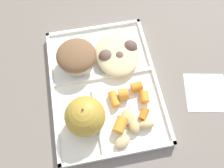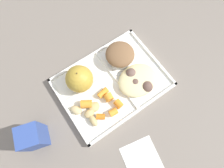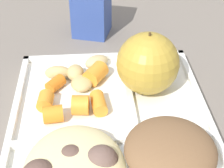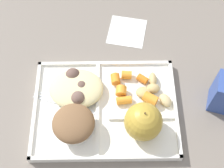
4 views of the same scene
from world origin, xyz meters
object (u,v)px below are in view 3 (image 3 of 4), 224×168
object	(u,v)px
green_apple	(148,63)
bran_muffin	(170,156)
milk_carton	(91,8)
lunch_tray	(112,136)

from	to	relation	value
green_apple	bran_muffin	world-z (taller)	green_apple
green_apple	bran_muffin	bearing A→B (deg)	0.00
green_apple	milk_carton	xyz separation A→B (m)	(-0.21, -0.08, -0.01)
lunch_tray	green_apple	world-z (taller)	green_apple
bran_muffin	milk_carton	xyz separation A→B (m)	(-0.37, -0.08, 0.00)
bran_muffin	lunch_tray	bearing A→B (deg)	-141.85
lunch_tray	bran_muffin	bearing A→B (deg)	38.15
lunch_tray	milk_carton	size ratio (longest dim) A/B	3.42
lunch_tray	bran_muffin	size ratio (longest dim) A/B	3.59
lunch_tray	milk_carton	xyz separation A→B (m)	(-0.30, -0.02, 0.04)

